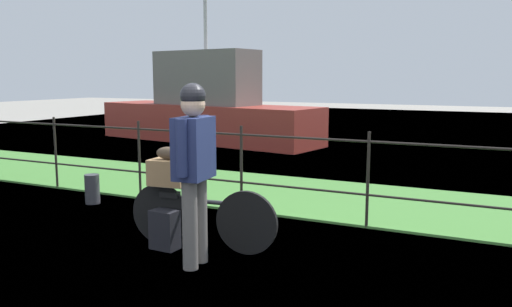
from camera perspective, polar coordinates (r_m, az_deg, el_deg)
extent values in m
plane|color=gray|center=(4.52, -6.10, -14.23)|extent=(60.00, 60.00, 0.00)
cube|color=#478438|center=(7.53, 8.19, -4.88)|extent=(27.00, 2.40, 0.03)
plane|color=#426684|center=(13.58, 16.50, 0.72)|extent=(30.00, 30.00, 0.00)
cylinder|color=#28231E|center=(8.67, -21.11, 0.05)|extent=(0.04, 0.04, 1.12)
cylinder|color=#28231E|center=(7.56, -12.65, -0.74)|extent=(0.04, 0.04, 1.12)
cylinder|color=#28231E|center=(6.66, -1.62, -1.75)|extent=(0.04, 0.04, 1.12)
cylinder|color=#28231E|center=(6.09, 12.15, -2.91)|extent=(0.04, 0.04, 1.12)
cylinder|color=#28231E|center=(6.36, 4.93, -3.81)|extent=(18.00, 0.03, 0.03)
cylinder|color=#28231E|center=(6.26, 5.00, 1.72)|extent=(18.00, 0.03, 0.03)
cylinder|color=black|center=(5.14, -1.03, -7.60)|extent=(0.64, 0.11, 0.64)
cylinder|color=black|center=(5.56, -10.44, -6.52)|extent=(0.64, 0.11, 0.64)
cylinder|color=#2D2D33|center=(5.29, -5.95, -5.23)|extent=(0.76, 0.12, 0.04)
cube|color=black|center=(5.44, -9.41, -4.43)|extent=(0.21, 0.11, 0.06)
cube|color=slate|center=(5.42, -9.43, -3.49)|extent=(0.37, 0.20, 0.02)
cube|color=#A87F51|center=(5.40, -9.47, -2.03)|extent=(0.41, 0.31, 0.26)
ellipsoid|color=#4C3D2D|center=(5.37, -9.52, 0.04)|extent=(0.29, 0.17, 0.13)
sphere|color=#4C3D2D|center=(5.30, -8.41, 0.60)|extent=(0.11, 0.11, 0.11)
cylinder|color=slate|center=(4.94, -6.17, -7.21)|extent=(0.14, 0.14, 0.82)
cylinder|color=slate|center=(4.77, -7.25, -7.80)|extent=(0.14, 0.14, 0.82)
cube|color=navy|center=(4.71, -6.85, 0.60)|extent=(0.30, 0.42, 0.56)
cylinder|color=navy|center=(4.90, -5.68, 1.25)|extent=(0.10, 0.10, 0.50)
cylinder|color=navy|center=(4.52, -8.13, 0.60)|extent=(0.10, 0.10, 0.50)
sphere|color=tan|center=(4.68, -6.93, 5.34)|extent=(0.22, 0.22, 0.22)
sphere|color=black|center=(4.67, -6.95, 6.28)|extent=(0.23, 0.23, 0.23)
cube|color=black|center=(5.41, -9.98, -8.22)|extent=(0.29, 0.19, 0.40)
cylinder|color=#38383D|center=(7.54, -17.51, -3.73)|extent=(0.20, 0.20, 0.41)
cube|color=#9E3328|center=(14.22, -5.41, 3.37)|extent=(6.74, 2.68, 0.99)
cube|color=slate|center=(14.17, -5.48, 8.26)|extent=(3.03, 1.60, 1.43)
cylinder|color=#B2B2B2|center=(14.25, -5.57, 14.37)|extent=(0.10, 0.10, 1.60)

